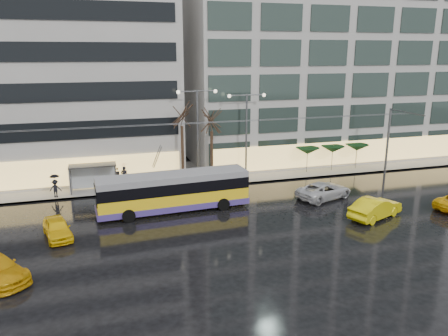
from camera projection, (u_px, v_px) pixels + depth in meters
name	position (u px, v px, depth m)	size (l,w,h in m)	color
ground	(205.00, 224.00, 33.04)	(140.00, 140.00, 0.00)	black
sidewalk	(192.00, 174.00, 46.54)	(80.00, 10.00, 0.15)	gray
kerb	(203.00, 187.00, 41.95)	(80.00, 0.10, 0.15)	slate
building_left	(2.00, 67.00, 43.43)	(34.00, 14.00, 22.00)	#A8A5A1
building_right	(319.00, 52.00, 52.56)	(32.00, 14.00, 25.00)	#A8A5A1
trolleybus	(174.00, 193.00, 35.51)	(12.42, 5.00, 5.70)	yellow
catenary	(194.00, 147.00, 39.57)	(42.24, 5.12, 7.00)	#595B60
bus_shelter	(89.00, 172.00, 40.16)	(4.20, 1.60, 2.51)	#595B60
street_lamp_near	(198.00, 123.00, 42.05)	(3.96, 0.36, 9.03)	#595B60
street_lamp_far	(246.00, 124.00, 43.48)	(3.96, 0.36, 8.53)	#595B60
tree_a	(182.00, 112.00, 41.54)	(3.20, 3.20, 8.40)	black
tree_b	(211.00, 118.00, 42.72)	(3.20, 3.20, 7.70)	black
parasol_a	(308.00, 151.00, 46.41)	(2.50, 2.50, 2.65)	#595B60
parasol_b	(333.00, 149.00, 47.23)	(2.50, 2.50, 2.65)	#595B60
parasol_c	(357.00, 148.00, 48.04)	(2.50, 2.50, 2.65)	#595B60
taxi_a	(57.00, 228.00, 30.57)	(1.63, 4.04, 1.38)	yellow
taxi_b	(375.00, 208.00, 34.17)	(1.74, 4.98, 1.64)	yellow
sedan_silver	(324.00, 190.00, 38.73)	(2.46, 5.34, 1.48)	silver
pedestrian_a	(124.00, 171.00, 41.97)	(1.20, 1.21, 2.19)	black
pedestrian_b	(117.00, 175.00, 42.34)	(0.97, 0.80, 1.80)	black
pedestrian_c	(55.00, 185.00, 38.54)	(1.14, 0.99, 2.11)	black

